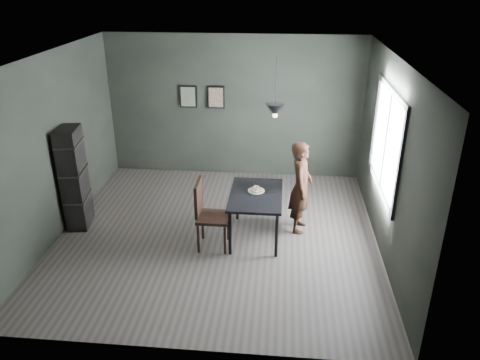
# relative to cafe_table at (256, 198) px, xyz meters

# --- Properties ---
(ground) EXTENTS (5.00, 5.00, 0.00)m
(ground) POSITION_rel_cafe_table_xyz_m (-0.60, 0.00, -0.67)
(ground) COLOR #332E2C
(ground) RESTS_ON ground
(back_wall) EXTENTS (5.00, 0.10, 2.80)m
(back_wall) POSITION_rel_cafe_table_xyz_m (-0.60, 2.50, 0.73)
(back_wall) COLOR black
(back_wall) RESTS_ON ground
(ceiling) EXTENTS (5.00, 5.00, 0.02)m
(ceiling) POSITION_rel_cafe_table_xyz_m (-0.60, 0.00, 2.13)
(ceiling) COLOR silver
(ceiling) RESTS_ON ground
(window_assembly) EXTENTS (0.04, 1.96, 1.56)m
(window_assembly) POSITION_rel_cafe_table_xyz_m (1.87, 0.20, 0.93)
(window_assembly) COLOR white
(window_assembly) RESTS_ON ground
(cafe_table) EXTENTS (0.80, 1.20, 0.75)m
(cafe_table) POSITION_rel_cafe_table_xyz_m (0.00, 0.00, 0.00)
(cafe_table) COLOR black
(cafe_table) RESTS_ON ground
(white_plate) EXTENTS (0.23, 0.23, 0.01)m
(white_plate) POSITION_rel_cafe_table_xyz_m (-0.00, 0.08, 0.08)
(white_plate) COLOR white
(white_plate) RESTS_ON cafe_table
(donut_pile) EXTENTS (0.20, 0.20, 0.08)m
(donut_pile) POSITION_rel_cafe_table_xyz_m (-0.00, 0.08, 0.12)
(donut_pile) COLOR #F4E0BE
(donut_pile) RESTS_ON white_plate
(woman) EXTENTS (0.42, 0.59, 1.50)m
(woman) POSITION_rel_cafe_table_xyz_m (0.69, 0.30, 0.08)
(woman) COLOR black
(woman) RESTS_ON ground
(wood_chair) EXTENTS (0.47, 0.47, 1.07)m
(wood_chair) POSITION_rel_cafe_table_xyz_m (-0.71, -0.34, -0.06)
(wood_chair) COLOR black
(wood_chair) RESTS_ON ground
(shelf_unit) EXTENTS (0.40, 0.60, 1.67)m
(shelf_unit) POSITION_rel_cafe_table_xyz_m (-2.92, 0.12, 0.16)
(shelf_unit) COLOR black
(shelf_unit) RESTS_ON ground
(pendant_lamp) EXTENTS (0.28, 0.28, 0.86)m
(pendant_lamp) POSITION_rel_cafe_table_xyz_m (0.25, 0.10, 1.38)
(pendant_lamp) COLOR black
(pendant_lamp) RESTS_ON ground
(framed_print_left) EXTENTS (0.34, 0.04, 0.44)m
(framed_print_left) POSITION_rel_cafe_table_xyz_m (-1.50, 2.47, 0.93)
(framed_print_left) COLOR black
(framed_print_left) RESTS_ON ground
(framed_print_right) EXTENTS (0.34, 0.04, 0.44)m
(framed_print_right) POSITION_rel_cafe_table_xyz_m (-0.95, 2.47, 0.93)
(framed_print_right) COLOR black
(framed_print_right) RESTS_ON ground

